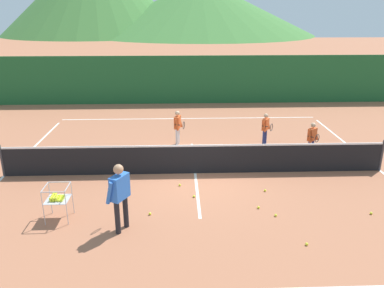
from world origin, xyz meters
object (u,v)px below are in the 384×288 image
at_px(instructor, 120,191).
at_px(tennis_ball_4, 276,215).
at_px(tennis_ball_7, 265,190).
at_px(tennis_ball_1, 259,207).
at_px(tennis_ball_6, 150,214).
at_px(ball_cart, 57,198).
at_px(tennis_ball_0, 371,213).
at_px(student_0, 178,125).
at_px(tennis_ball_8, 307,244).
at_px(tennis_net, 195,159).
at_px(tennis_ball_5, 194,196).
at_px(student_2, 312,137).
at_px(student_1, 266,126).
at_px(tennis_ball_3, 180,185).

relative_size(instructor, tennis_ball_4, 24.97).
height_order(instructor, tennis_ball_7, instructor).
bearing_deg(tennis_ball_1, tennis_ball_6, -175.56).
bearing_deg(tennis_ball_7, ball_cart, -166.66).
bearing_deg(tennis_ball_0, student_0, 131.90).
bearing_deg(student_0, tennis_ball_8, -67.21).
xyz_separation_m(ball_cart, tennis_ball_8, (5.88, -1.36, -0.56)).
distance_m(tennis_net, tennis_ball_0, 5.24).
height_order(student_0, tennis_ball_1, student_0).
bearing_deg(tennis_ball_4, ball_cart, 179.06).
distance_m(tennis_ball_6, tennis_ball_7, 3.47).
height_order(ball_cart, tennis_ball_1, ball_cart).
bearing_deg(ball_cart, tennis_ball_5, 16.55).
xyz_separation_m(tennis_ball_0, tennis_ball_4, (-2.49, -0.01, 0.00)).
xyz_separation_m(tennis_net, tennis_ball_8, (2.32, -4.05, -0.47)).
bearing_deg(tennis_ball_5, tennis_ball_7, 7.84).
xyz_separation_m(student_0, tennis_ball_8, (2.87, -6.83, -0.78)).
bearing_deg(instructor, tennis_ball_6, 46.97).
height_order(tennis_ball_0, tennis_ball_7, same).
distance_m(instructor, tennis_ball_0, 6.42).
xyz_separation_m(tennis_ball_4, tennis_ball_8, (0.39, -1.27, 0.00)).
relative_size(student_2, tennis_ball_7, 18.74).
height_order(tennis_net, tennis_ball_5, tennis_net).
relative_size(student_1, tennis_ball_0, 18.62).
bearing_deg(student_0, tennis_ball_6, -97.84).
height_order(student_2, ball_cart, student_2).
distance_m(ball_cart, tennis_ball_0, 8.00).
xyz_separation_m(student_0, ball_cart, (-3.01, -5.46, -0.22)).
xyz_separation_m(student_0, student_2, (4.72, -1.52, -0.04)).
xyz_separation_m(student_0, tennis_ball_6, (-0.74, -5.36, -0.78)).
height_order(tennis_ball_0, tennis_ball_3, same).
distance_m(student_0, tennis_ball_4, 6.13).
distance_m(tennis_ball_4, tennis_ball_7, 1.40).
xyz_separation_m(tennis_ball_1, tennis_ball_5, (-1.69, 0.70, 0.00)).
height_order(student_0, student_2, student_0).
relative_size(tennis_net, student_1, 9.62).
relative_size(tennis_net, instructor, 7.18).
bearing_deg(tennis_ball_4, tennis_ball_8, -73.15).
bearing_deg(tennis_ball_3, tennis_ball_7, -10.40).
xyz_separation_m(ball_cart, tennis_ball_4, (5.49, -0.09, -0.56)).
relative_size(tennis_ball_3, tennis_ball_4, 1.00).
distance_m(tennis_ball_0, tennis_ball_8, 2.47).
relative_size(ball_cart, tennis_ball_1, 13.22).
relative_size(tennis_net, tennis_ball_4, 179.21).
bearing_deg(tennis_ball_6, ball_cart, -177.31).
bearing_deg(student_1, tennis_ball_0, -73.19).
distance_m(student_2, ball_cart, 8.68).
distance_m(tennis_net, tennis_ball_5, 1.73).
xyz_separation_m(tennis_ball_6, tennis_ball_8, (3.61, -1.47, 0.00)).
distance_m(tennis_ball_0, tennis_ball_7, 2.82).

